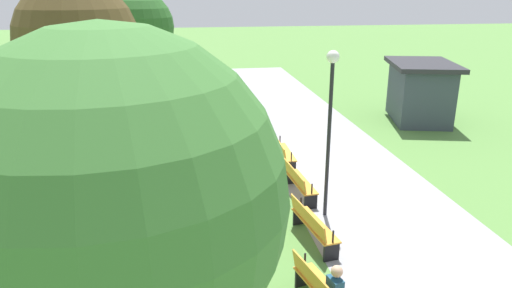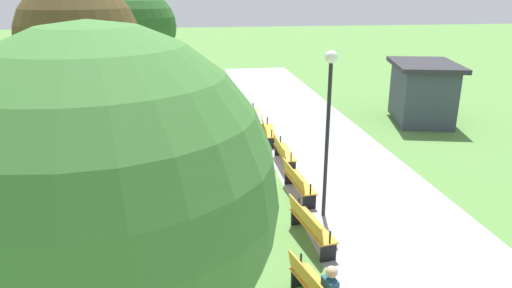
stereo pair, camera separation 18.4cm
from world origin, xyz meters
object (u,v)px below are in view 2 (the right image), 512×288
(bench_6, at_px, (297,181))
(tree_2, at_px, (141,27))
(trash_bin, at_px, (204,78))
(bench_3, at_px, (251,114))
(tree_0, at_px, (106,199))
(bench_7, at_px, (310,224))
(lamp_post, at_px, (329,106))
(tree_1, at_px, (79,40))
(bench_4, at_px, (267,130))
(bench_2, at_px, (234,101))
(bench_5, at_px, (283,151))
(bench_1, at_px, (217,91))
(bench_0, at_px, (199,83))
(kiosk, at_px, (422,91))

(bench_6, height_order, tree_2, tree_2)
(trash_bin, bearing_deg, bench_3, 10.83)
(tree_0, relative_size, tree_2, 0.96)
(bench_7, relative_size, lamp_post, 0.44)
(bench_3, height_order, tree_1, tree_1)
(bench_4, height_order, tree_2, tree_2)
(bench_2, height_order, bench_5, same)
(bench_4, relative_size, tree_1, 0.31)
(tree_2, bearing_deg, bench_1, 91.72)
(tree_2, bearing_deg, bench_5, 28.00)
(tree_2, xyz_separation_m, trash_bin, (-4.06, 3.31, -3.53))
(tree_0, relative_size, lamp_post, 1.26)
(bench_0, height_order, tree_0, tree_0)
(tree_0, bearing_deg, bench_2, 169.56)
(bench_2, relative_size, bench_7, 1.00)
(bench_6, xyz_separation_m, tree_0, (7.18, -4.07, 3.08))
(bench_7, height_order, tree_1, tree_1)
(bench_3, height_order, bench_7, same)
(bench_1, height_order, tree_2, tree_2)
(tree_1, xyz_separation_m, tree_2, (-8.13, 1.38, -0.21))
(bench_5, bearing_deg, bench_6, -2.23)
(trash_bin, bearing_deg, bench_0, -14.71)
(trash_bin, bearing_deg, bench_7, 5.07)
(lamp_post, bearing_deg, tree_1, -130.25)
(tree_0, height_order, tree_1, tree_1)
(bench_4, height_order, tree_0, tree_0)
(lamp_post, height_order, kiosk, lamp_post)
(bench_6, relative_size, kiosk, 0.43)
(bench_1, distance_m, bench_2, 2.63)
(bench_4, height_order, bench_6, same)
(tree_1, bearing_deg, bench_5, 72.67)
(tree_0, height_order, kiosk, tree_0)
(bench_1, height_order, bench_6, same)
(bench_5, bearing_deg, bench_7, -4.46)
(trash_bin, bearing_deg, bench_5, 8.52)
(tree_1, bearing_deg, bench_6, 54.70)
(bench_2, xyz_separation_m, trash_bin, (-6.48, -1.23, -0.02))
(bench_4, height_order, lamp_post, lamp_post)
(bench_5, relative_size, tree_2, 0.33)
(bench_2, bearing_deg, tree_1, -32.62)
(bench_6, distance_m, bench_7, 2.64)
(bench_2, height_order, tree_2, tree_2)
(bench_5, distance_m, trash_bin, 14.48)
(tree_1, xyz_separation_m, lamp_post, (6.07, 7.17, -1.14))
(bench_3, height_order, trash_bin, trash_bin)
(bench_1, xyz_separation_m, bench_7, (15.63, 1.22, 0.00))
(trash_bin, bearing_deg, bench_6, 6.87)
(tree_0, xyz_separation_m, kiosk, (-14.41, 11.59, -2.16))
(bench_2, bearing_deg, trash_bin, -155.87)
(bench_0, bearing_deg, kiosk, 72.72)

